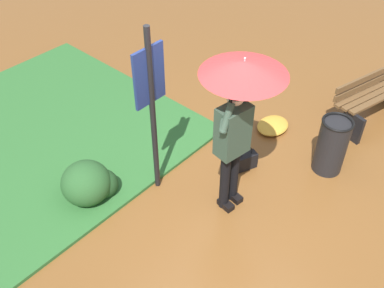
{
  "coord_description": "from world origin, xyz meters",
  "views": [
    {
      "loc": [
        -3.15,
        -2.2,
        4.35
      ],
      "look_at": [
        -0.17,
        0.47,
        0.85
      ],
      "focal_mm": 41.81,
      "sensor_mm": 36.0,
      "label": 1
    }
  ],
  "objects_px": {
    "info_sign_post": "(151,95)",
    "person_with_umbrella": "(239,100)",
    "trash_bin": "(332,145)",
    "park_bench": "(372,96)",
    "handbag": "(246,161)"
  },
  "relations": [
    {
      "from": "info_sign_post",
      "to": "person_with_umbrella",
      "type": "bearing_deg",
      "value": -61.77
    },
    {
      "from": "info_sign_post",
      "to": "trash_bin",
      "type": "xyz_separation_m",
      "value": [
        1.79,
        -1.53,
        -1.03
      ]
    },
    {
      "from": "person_with_umbrella",
      "to": "info_sign_post",
      "type": "distance_m",
      "value": 1.0
    },
    {
      "from": "park_bench",
      "to": "person_with_umbrella",
      "type": "bearing_deg",
      "value": 168.84
    },
    {
      "from": "person_with_umbrella",
      "to": "info_sign_post",
      "type": "relative_size",
      "value": 0.89
    },
    {
      "from": "trash_bin",
      "to": "person_with_umbrella",
      "type": "bearing_deg",
      "value": 153.62
    },
    {
      "from": "handbag",
      "to": "trash_bin",
      "type": "height_order",
      "value": "trash_bin"
    },
    {
      "from": "park_bench",
      "to": "info_sign_post",
      "type": "bearing_deg",
      "value": 156.27
    },
    {
      "from": "park_bench",
      "to": "trash_bin",
      "type": "relative_size",
      "value": 1.72
    },
    {
      "from": "info_sign_post",
      "to": "handbag",
      "type": "xyz_separation_m",
      "value": [
        1.05,
        -0.69,
        -1.32
      ]
    },
    {
      "from": "info_sign_post",
      "to": "park_bench",
      "type": "distance_m",
      "value": 3.69
    },
    {
      "from": "person_with_umbrella",
      "to": "handbag",
      "type": "bearing_deg",
      "value": 18.48
    },
    {
      "from": "info_sign_post",
      "to": "park_bench",
      "type": "height_order",
      "value": "info_sign_post"
    },
    {
      "from": "person_with_umbrella",
      "to": "info_sign_post",
      "type": "xyz_separation_m",
      "value": [
        -0.47,
        0.88,
        -0.11
      ]
    },
    {
      "from": "info_sign_post",
      "to": "trash_bin",
      "type": "relative_size",
      "value": 2.76
    }
  ]
}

